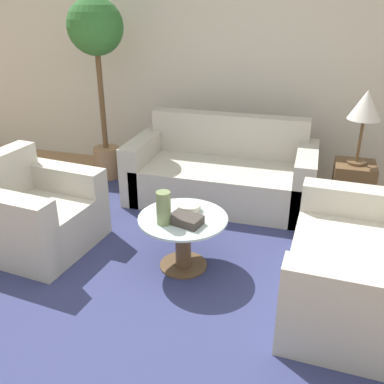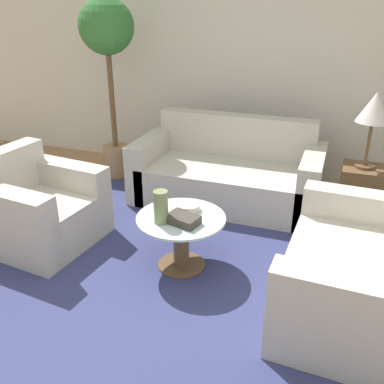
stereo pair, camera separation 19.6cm
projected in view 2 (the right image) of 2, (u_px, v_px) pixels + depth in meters
The scene contains 13 objects.
ground_plane at pixel (140, 325), 2.83m from camera, with size 14.00×14.00×0.00m, color #9E754C.
wall_back at pixel (250, 64), 4.84m from camera, with size 10.00×0.06×2.60m.
rug at pixel (182, 265), 3.47m from camera, with size 3.54×3.57×0.01m.
sofa_main at pixel (229, 174), 4.52m from camera, with size 1.90×0.91×0.85m.
armchair at pixel (38, 211), 3.73m from camera, with size 0.93×0.96×0.82m.
loveseat at pixel (363, 276), 2.87m from camera, with size 0.93×1.44×0.83m.
coffee_table at pixel (181, 235), 3.35m from camera, with size 0.69×0.69×0.45m.
side_table at pixel (359, 193), 4.12m from camera, with size 0.38×0.38×0.53m.
table_lamp at pixel (374, 110), 3.78m from camera, with size 0.30×0.30×0.70m.
potted_plant at pixel (108, 48), 4.63m from camera, with size 0.59×0.59×2.00m.
vase at pixel (161, 207), 3.15m from camera, with size 0.11×0.11×0.26m.
bowl at pixel (188, 207), 3.37m from camera, with size 0.18×0.18×0.06m.
book_stack at pixel (183, 219), 3.18m from camera, with size 0.27×0.21×0.07m.
Camera 2 is at (1.08, -1.96, 1.98)m, focal length 40.00 mm.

